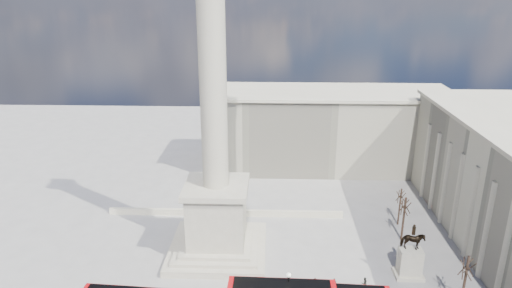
{
  "coord_description": "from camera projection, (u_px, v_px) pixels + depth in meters",
  "views": [
    {
      "loc": [
        7.65,
        -53.47,
        37.28
      ],
      "look_at": [
        5.77,
        0.82,
        18.36
      ],
      "focal_mm": 32.0,
      "sensor_mm": 36.0,
      "label": 1
    }
  ],
  "objects": [
    {
      "name": "building_northeast",
      "position": [
        329.0,
        129.0,
        97.34
      ],
      "size": [
        51.0,
        17.0,
        16.6
      ],
      "color": "beige",
      "rests_on": "ground"
    },
    {
      "name": "bare_tree_near",
      "position": [
        467.0,
        266.0,
        53.13
      ],
      "size": [
        1.84,
        1.84,
        8.05
      ],
      "rotation": [
        0.0,
        0.0,
        0.16
      ],
      "color": "#332319",
      "rests_on": "ground"
    },
    {
      "name": "pedestrian_walking",
      "position": [
        334.0,
        284.0,
        59.0
      ],
      "size": [
        0.67,
        0.61,
        1.54
      ],
      "primitive_type": "imported",
      "rotation": [
        0.0,
        0.0,
        0.55
      ],
      "color": "black",
      "rests_on": "ground"
    },
    {
      "name": "balustrade_wall",
      "position": [
        225.0,
        213.0,
        77.9
      ],
      "size": [
        40.0,
        0.6,
        1.1
      ],
      "primitive_type": "cube",
      "color": "beige",
      "rests_on": "ground"
    },
    {
      "name": "pedestrian_crossing",
      "position": [
        315.0,
        283.0,
        58.95
      ],
      "size": [
        0.91,
        1.02,
        1.66
      ],
      "primitive_type": "imported",
      "rotation": [
        0.0,
        0.0,
        2.22
      ],
      "color": "black",
      "rests_on": "ground"
    },
    {
      "name": "nelsons_column",
      "position": [
        216.0,
        171.0,
        63.45
      ],
      "size": [
        14.0,
        14.0,
        49.85
      ],
      "color": "#B1A994",
      "rests_on": "ground"
    },
    {
      "name": "equestrian_statue",
      "position": [
        410.0,
        259.0,
        60.97
      ],
      "size": [
        3.76,
        2.82,
        7.89
      ],
      "color": "beige",
      "rests_on": "ground"
    },
    {
      "name": "ground",
      "position": [
        214.0,
        271.0,
        62.98
      ],
      "size": [
        180.0,
        180.0,
        0.0
      ],
      "primitive_type": "plane",
      "color": "gray",
      "rests_on": "ground"
    },
    {
      "name": "bare_tree_mid",
      "position": [
        405.0,
        205.0,
        68.79
      ],
      "size": [
        1.98,
        1.98,
        7.52
      ],
      "rotation": [
        0.0,
        0.0,
        -0.4
      ],
      "color": "#332319",
      "rests_on": "ground"
    },
    {
      "name": "pedestrian_standing",
      "position": [
        364.0,
        283.0,
        59.02
      ],
      "size": [
        0.94,
        0.81,
        1.67
      ],
      "primitive_type": "imported",
      "rotation": [
        0.0,
        0.0,
        3.39
      ],
      "color": "black",
      "rests_on": "ground"
    },
    {
      "name": "bare_tree_far",
      "position": [
        401.0,
        195.0,
        73.47
      ],
      "size": [
        1.65,
        1.65,
        6.75
      ],
      "rotation": [
        0.0,
        0.0,
        -0.12
      ],
      "color": "#332319",
      "rests_on": "ground"
    }
  ]
}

